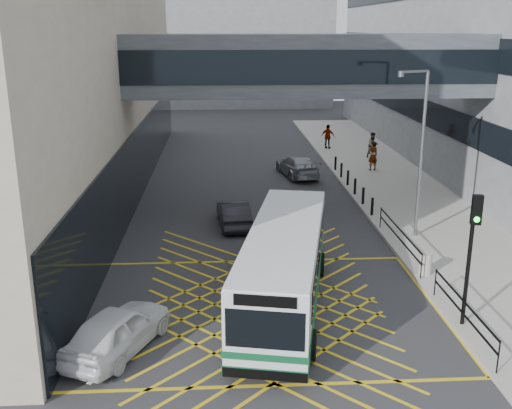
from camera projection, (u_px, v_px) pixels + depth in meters
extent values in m
plane|color=#333335|center=(263.00, 310.00, 20.51)|extent=(120.00, 120.00, 0.00)
cube|color=black|center=(142.00, 158.00, 34.91)|extent=(0.10, 41.50, 4.00)
cube|color=black|center=(406.00, 104.00, 43.01)|extent=(0.10, 43.50, 1.60)
cube|color=black|center=(410.00, 47.00, 41.87)|extent=(0.10, 43.50, 1.60)
cube|color=gray|center=(214.00, 30.00, 75.24)|extent=(28.00, 16.00, 18.00)
cube|color=#474C51|center=(306.00, 65.00, 30.02)|extent=(20.00, 4.00, 3.00)
cube|color=black|center=(312.00, 67.00, 28.09)|extent=(19.50, 0.06, 1.60)
cube|color=black|center=(301.00, 62.00, 31.96)|extent=(19.50, 0.06, 1.60)
cube|color=#A9A49B|center=(397.00, 190.00, 35.35)|extent=(6.00, 54.00, 0.16)
cube|color=gold|center=(263.00, 310.00, 20.51)|extent=(12.00, 9.00, 0.01)
cube|color=silver|center=(284.00, 265.00, 20.34)|extent=(4.28, 10.30, 2.47)
cube|color=#0F4D2B|center=(284.00, 294.00, 20.65)|extent=(4.32, 10.34, 0.31)
cube|color=#0F4D2B|center=(284.00, 281.00, 20.51)|extent=(4.34, 10.34, 0.20)
cube|color=black|center=(286.00, 251.00, 20.77)|extent=(4.07, 9.06, 0.96)
cube|color=black|center=(265.00, 330.00, 15.53)|extent=(2.07, 0.50, 1.10)
cube|color=black|center=(265.00, 301.00, 15.28)|extent=(1.62, 0.39, 0.32)
cube|color=silver|center=(285.00, 231.00, 19.99)|extent=(4.24, 10.20, 0.09)
cube|color=black|center=(265.00, 375.00, 15.89)|extent=(2.25, 0.55, 0.27)
cube|color=black|center=(296.00, 244.00, 25.42)|extent=(2.25, 0.55, 0.27)
cylinder|color=black|center=(234.00, 339.00, 17.70)|extent=(0.44, 0.95, 0.91)
cylinder|color=black|center=(312.00, 345.00, 17.38)|extent=(0.44, 0.95, 0.91)
cylinder|color=black|center=(262.00, 261.00, 23.59)|extent=(0.44, 0.95, 0.91)
cylinder|color=black|center=(321.00, 264.00, 23.27)|extent=(0.44, 0.95, 0.91)
imported|color=white|center=(117.00, 329.00, 17.75)|extent=(3.51, 4.85, 1.43)
imported|color=black|center=(234.00, 213.00, 29.04)|extent=(1.98, 4.24, 1.29)
imported|color=gray|center=(298.00, 165.00, 38.76)|extent=(2.79, 4.91, 1.44)
cylinder|color=black|center=(468.00, 270.00, 18.73)|extent=(0.15, 0.15, 3.69)
cube|color=black|center=(477.00, 210.00, 17.92)|extent=(0.33, 0.23, 0.92)
sphere|color=#19E533|center=(477.00, 220.00, 17.89)|extent=(0.19, 0.19, 0.17)
cylinder|color=slate|center=(421.00, 156.00, 26.35)|extent=(0.20, 0.20, 7.38)
cube|color=slate|center=(415.00, 71.00, 24.97)|extent=(1.38, 0.69, 0.09)
cylinder|color=slate|center=(401.00, 74.00, 24.66)|extent=(0.34, 0.34, 0.23)
cylinder|color=#ADA89E|center=(425.00, 264.00, 23.02)|extent=(0.48, 0.48, 0.84)
cube|color=black|center=(464.00, 302.00, 18.63)|extent=(0.05, 5.00, 0.05)
cube|color=black|center=(463.00, 313.00, 18.74)|extent=(0.05, 5.00, 0.05)
cube|color=black|center=(399.00, 229.00, 25.32)|extent=(0.05, 6.00, 0.05)
cube|color=black|center=(399.00, 238.00, 25.44)|extent=(0.05, 6.00, 0.05)
cylinder|color=black|center=(498.00, 357.00, 16.36)|extent=(0.04, 0.04, 1.00)
cylinder|color=black|center=(435.00, 282.00, 21.15)|extent=(0.04, 0.04, 1.00)
cylinder|color=black|center=(422.00, 266.00, 22.58)|extent=(0.04, 0.04, 1.00)
cylinder|color=black|center=(381.00, 218.00, 28.32)|extent=(0.04, 0.04, 1.00)
cylinder|color=black|center=(372.00, 206.00, 30.26)|extent=(0.14, 0.14, 0.90)
cylinder|color=black|center=(363.00, 196.00, 32.17)|extent=(0.14, 0.14, 0.90)
cylinder|color=black|center=(355.00, 186.00, 34.08)|extent=(0.14, 0.14, 0.90)
cylinder|color=black|center=(348.00, 178.00, 36.00)|extent=(0.14, 0.14, 0.90)
cylinder|color=black|center=(341.00, 170.00, 37.91)|extent=(0.14, 0.14, 0.90)
cylinder|color=black|center=(336.00, 163.00, 39.82)|extent=(0.14, 0.14, 0.90)
imported|color=gray|center=(373.00, 156.00, 39.60)|extent=(0.90, 0.76, 1.91)
imported|color=gray|center=(373.00, 145.00, 43.48)|extent=(1.00, 0.74, 1.82)
imported|color=gray|center=(328.00, 137.00, 46.73)|extent=(1.22, 1.00, 1.87)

